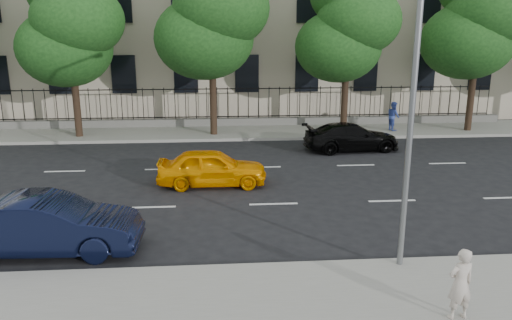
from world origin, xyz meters
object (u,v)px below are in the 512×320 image
at_px(yellow_taxi, 212,167).
at_px(woman_near, 460,284).
at_px(black_sedan, 351,137).
at_px(street_light, 407,50).
at_px(navy_sedan, 49,225).

bearing_deg(yellow_taxi, woman_near, -152.31).
xyz_separation_m(yellow_taxi, black_sedan, (6.51, 4.91, -0.03)).
distance_m(street_light, woman_near, 5.15).
bearing_deg(street_light, navy_sedan, 172.88).
bearing_deg(street_light, black_sedan, 80.11).
xyz_separation_m(street_light, yellow_taxi, (-4.53, 6.49, -4.47)).
distance_m(black_sedan, woman_near, 14.36).
relative_size(black_sedan, woman_near, 3.09).
relative_size(street_light, black_sedan, 1.79).
distance_m(navy_sedan, black_sedan, 14.80).
bearing_deg(yellow_taxi, navy_sedan, 143.19).
relative_size(yellow_taxi, woman_near, 2.74).
height_order(yellow_taxi, black_sedan, yellow_taxi).
bearing_deg(navy_sedan, street_light, -95.52).
bearing_deg(woman_near, black_sedan, -105.64).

